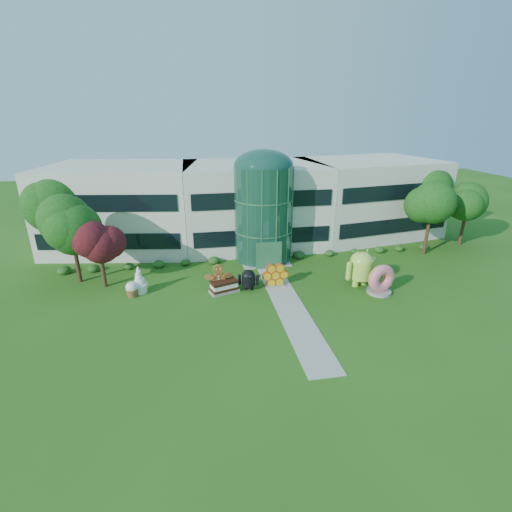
{
  "coord_description": "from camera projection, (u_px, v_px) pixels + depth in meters",
  "views": [
    {
      "loc": [
        -7.4,
        -24.88,
        14.75
      ],
      "look_at": [
        -1.84,
        6.0,
        2.6
      ],
      "focal_mm": 26.0,
      "sensor_mm": 36.0,
      "label": 1
    }
  ],
  "objects": [
    {
      "name": "froyo",
      "position": [
        139.0,
        280.0,
        32.1
      ],
      "size": [
        1.89,
        1.89,
        2.47
      ],
      "primitive_type": null,
      "rotation": [
        0.0,
        0.0,
        0.39
      ],
      "color": "white",
      "rests_on": "ground"
    },
    {
      "name": "walkway",
      "position": [
        286.0,
        300.0,
        31.21
      ],
      "size": [
        2.4,
        20.0,
        0.04
      ],
      "primitive_type": "cube",
      "color": "#9E9E93",
      "rests_on": "ground"
    },
    {
      "name": "tree_red",
      "position": [
        101.0,
        256.0,
        32.62
      ],
      "size": [
        4.0,
        4.0,
        6.0
      ],
      "primitive_type": null,
      "color": "#3F0C14",
      "rests_on": "ground"
    },
    {
      "name": "atrium",
      "position": [
        263.0,
        214.0,
        38.62
      ],
      "size": [
        6.0,
        6.0,
        9.8
      ],
      "primitive_type": "cylinder",
      "color": "#194738",
      "rests_on": "ground"
    },
    {
      "name": "android_black",
      "position": [
        248.0,
        278.0,
        32.71
      ],
      "size": [
        2.2,
        1.76,
        2.19
      ],
      "primitive_type": null,
      "rotation": [
        0.0,
        0.0,
        -0.27
      ],
      "color": "black",
      "rests_on": "ground"
    },
    {
      "name": "gingerbread",
      "position": [
        219.0,
        278.0,
        32.41
      ],
      "size": [
        2.84,
        1.28,
        2.55
      ],
      "primitive_type": null,
      "rotation": [
        0.0,
        0.0,
        0.08
      ],
      "color": "brown",
      "rests_on": "ground"
    },
    {
      "name": "donut",
      "position": [
        381.0,
        279.0,
        32.02
      ],
      "size": [
        2.81,
        1.8,
        2.71
      ],
      "primitive_type": null,
      "rotation": [
        0.0,
        0.0,
        0.22
      ],
      "color": "#EB5980",
      "rests_on": "ground"
    },
    {
      "name": "cupcake",
      "position": [
        132.0,
        289.0,
        31.69
      ],
      "size": [
        1.31,
        1.31,
        1.35
      ],
      "primitive_type": null,
      "rotation": [
        0.0,
        0.0,
        0.17
      ],
      "color": "white",
      "rests_on": "ground"
    },
    {
      "name": "android_green",
      "position": [
        361.0,
        266.0,
        33.3
      ],
      "size": [
        3.82,
        3.05,
        3.79
      ],
      "primitive_type": null,
      "rotation": [
        0.0,
        0.0,
        0.28
      ],
      "color": "#AADB46",
      "rests_on": "ground"
    },
    {
      "name": "trees_backdrop",
      "position": [
        261.0,
        218.0,
        39.8
      ],
      "size": [
        52.0,
        8.0,
        8.4
      ],
      "primitive_type": null,
      "color": "#114412",
      "rests_on": "ground"
    },
    {
      "name": "ice_cream_sandwich",
      "position": [
        224.0,
        286.0,
        32.45
      ],
      "size": [
        2.78,
        1.99,
        1.12
      ],
      "primitive_type": null,
      "rotation": [
        0.0,
        0.0,
        0.32
      ],
      "color": "black",
      "rests_on": "ground"
    },
    {
      "name": "building",
      "position": [
        253.0,
        203.0,
        44.22
      ],
      "size": [
        46.0,
        15.0,
        9.3
      ],
      "primitive_type": null,
      "color": "beige",
      "rests_on": "ground"
    },
    {
      "name": "ground",
      "position": [
        292.0,
        312.0,
        29.38
      ],
      "size": [
        140.0,
        140.0,
        0.0
      ],
      "primitive_type": "plane",
      "color": "#215114",
      "rests_on": "ground"
    },
    {
      "name": "honeycomb",
      "position": [
        275.0,
        276.0,
        33.41
      ],
      "size": [
        2.6,
        1.06,
        2.0
      ],
      "primitive_type": null,
      "rotation": [
        0.0,
        0.0,
        0.06
      ],
      "color": "gold",
      "rests_on": "ground"
    }
  ]
}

